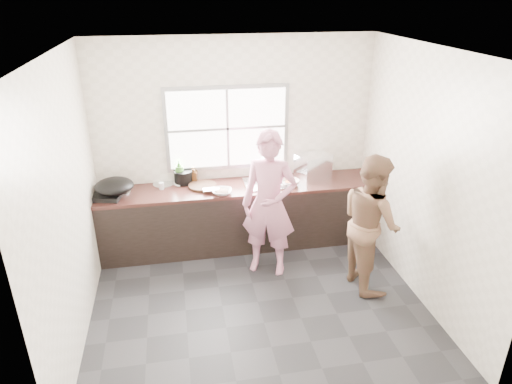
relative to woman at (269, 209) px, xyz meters
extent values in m
cube|color=#262629|center=(-0.25, -0.62, -0.83)|extent=(3.60, 3.20, 0.01)
cube|color=silver|center=(-0.25, -0.62, 1.88)|extent=(3.60, 3.20, 0.01)
cube|color=silver|center=(-0.25, 0.98, 0.52)|extent=(3.60, 0.01, 2.70)
cube|color=silver|center=(-2.06, -0.62, 0.52)|extent=(0.01, 3.20, 2.70)
cube|color=beige|center=(1.55, -0.62, 0.52)|extent=(0.01, 3.20, 2.70)
cube|color=beige|center=(-0.25, -2.23, 0.52)|extent=(3.60, 0.01, 2.70)
cube|color=black|center=(-0.25, 0.67, -0.42)|extent=(3.60, 0.62, 0.82)
cube|color=#361B16|center=(-0.25, 0.67, 0.01)|extent=(3.60, 0.64, 0.04)
cube|color=silver|center=(0.10, 0.67, 0.04)|extent=(0.55, 0.45, 0.02)
cylinder|color=silver|center=(0.10, 0.87, 0.18)|extent=(0.02, 0.02, 0.30)
cube|color=#9EA0A5|center=(-0.35, 0.97, 0.72)|extent=(1.60, 0.05, 1.10)
cube|color=white|center=(-0.35, 0.94, 0.72)|extent=(1.50, 0.01, 1.00)
imported|color=pink|center=(0.00, 0.00, 0.00)|extent=(0.71, 0.61, 1.66)
imported|color=brown|center=(1.07, -0.47, -0.03)|extent=(0.67, 0.83, 1.60)
cylinder|color=black|center=(-0.72, 0.71, 0.05)|extent=(0.39, 0.39, 0.04)
cube|color=silver|center=(-0.63, 0.53, 0.07)|extent=(0.22, 0.12, 0.01)
imported|color=white|center=(-0.50, 0.46, 0.06)|extent=(0.30, 0.30, 0.06)
imported|color=white|center=(0.41, 0.58, 0.06)|extent=(0.18, 0.18, 0.06)
imported|color=silver|center=(0.29, 0.57, 0.06)|extent=(0.20, 0.20, 0.06)
cylinder|color=black|center=(-0.95, 0.89, 0.12)|extent=(0.25, 0.25, 0.17)
cylinder|color=white|center=(-0.98, 0.90, 0.04)|extent=(0.29, 0.29, 0.02)
imported|color=#3C7C28|center=(-1.00, 0.90, 0.20)|extent=(0.16, 0.16, 0.33)
imported|color=#3E240F|center=(-0.82, 0.90, 0.13)|extent=(0.11, 0.11, 0.21)
imported|color=#4B2312|center=(-0.90, 0.90, 0.11)|extent=(0.15, 0.15, 0.15)
cylinder|color=silver|center=(-1.24, 0.75, 0.07)|extent=(0.08, 0.08, 0.09)
cube|color=black|center=(-1.89, 0.63, 0.06)|extent=(0.45, 0.45, 0.06)
ellipsoid|color=black|center=(-1.79, 0.60, 0.18)|extent=(0.50, 0.50, 0.18)
cube|color=white|center=(0.77, 0.79, 0.19)|extent=(0.51, 0.43, 0.32)
cylinder|color=#A3A5A9|center=(-1.75, 0.73, 0.04)|extent=(0.28, 0.28, 0.01)
cylinder|color=silver|center=(-1.21, 0.90, 0.04)|extent=(0.29, 0.29, 0.01)
camera|label=1|loc=(-1.03, -4.68, 2.39)|focal=32.00mm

